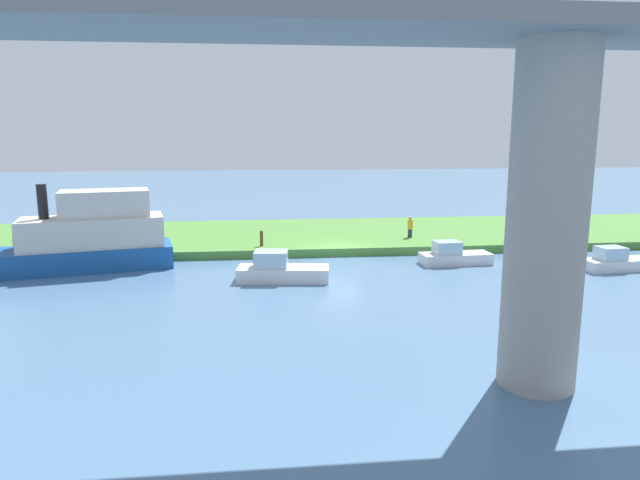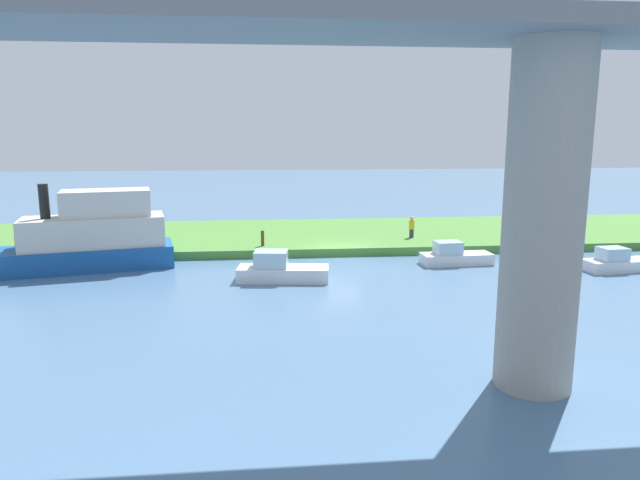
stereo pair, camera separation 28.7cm
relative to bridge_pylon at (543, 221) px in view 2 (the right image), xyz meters
The scene contains 10 objects.
ground_plane 18.96m from the bridge_pylon, 79.88° to the right, with size 160.00×160.00×0.00m, color #4C7093.
grassy_bank 24.69m from the bridge_pylon, 82.37° to the right, with size 80.00×12.00×0.50m, color #4C8438.
bridge_pylon is the anchor object (origin of this frame).
bridge_span 5.39m from the bridge_pylon, 90.00° to the right, with size 61.81×4.30×3.25m.
person_on_bank 21.66m from the bridge_pylon, 95.14° to the right, with size 0.44×0.44×1.39m.
mooring_post 21.27m from the bridge_pylon, 67.95° to the right, with size 0.20×0.20×0.94m, color brown.
riverboat_paddlewheel 24.05m from the bridge_pylon, 44.07° to the right, with size 9.58×4.95×4.67m.
skiff_small 17.76m from the bridge_pylon, 130.26° to the right, with size 3.99×1.73×1.29m.
motorboat_red 16.38m from the bridge_pylon, 100.53° to the right, with size 4.04×1.65×1.32m.
pontoon_yellow 15.27m from the bridge_pylon, 61.50° to the right, with size 4.69×2.13×1.51m.
Camera 2 is at (4.56, 33.19, 7.35)m, focal length 32.26 mm.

